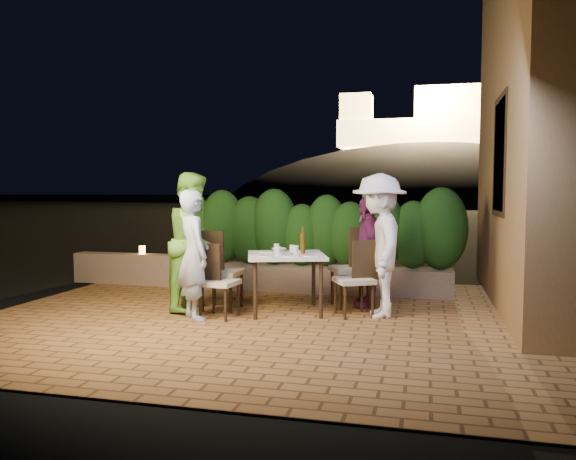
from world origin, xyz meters
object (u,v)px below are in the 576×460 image
(beer_bottle, at_px, (303,240))
(parapet_lamp, at_px, (142,250))
(diner_green, at_px, (194,241))
(diner_purple, at_px, (368,251))
(chair_left_back, at_px, (222,270))
(chair_right_front, at_px, (354,278))
(diner_white, at_px, (379,245))
(dining_table, at_px, (286,283))
(diner_blue, at_px, (194,255))
(bowl, at_px, (279,250))
(chair_left_front, at_px, (219,281))
(chair_right_back, at_px, (351,267))

(beer_bottle, distance_m, parapet_lamp, 3.38)
(diner_green, bearing_deg, diner_purple, -71.78)
(chair_left_back, height_order, chair_right_front, chair_left_back)
(diner_white, bearing_deg, dining_table, -99.71)
(chair_left_back, relative_size, parapet_lamp, 7.37)
(diner_blue, bearing_deg, bowl, -83.72)
(diner_purple, bearing_deg, chair_left_front, -71.88)
(diner_white, bearing_deg, chair_left_front, -85.80)
(chair_left_back, relative_size, diner_green, 0.58)
(chair_right_back, bearing_deg, diner_green, -6.66)
(bowl, distance_m, parapet_lamp, 2.99)
(bowl, xyz_separation_m, diner_blue, (-0.82, -0.92, 0.01))
(chair_right_front, relative_size, chair_right_back, 0.88)
(chair_right_back, xyz_separation_m, diner_white, (0.41, -0.49, 0.35))
(bowl, relative_size, diner_white, 0.10)
(chair_left_front, relative_size, chair_left_back, 0.88)
(diner_purple, bearing_deg, dining_table, -73.11)
(dining_table, xyz_separation_m, chair_right_front, (0.87, -0.02, 0.09))
(chair_left_front, distance_m, parapet_lamp, 2.96)
(chair_right_front, relative_size, diner_purple, 0.63)
(diner_blue, bearing_deg, chair_right_front, -113.11)
(chair_right_front, bearing_deg, dining_table, -28.99)
(beer_bottle, distance_m, bowl, 0.41)
(diner_green, bearing_deg, chair_right_back, -71.86)
(chair_left_front, xyz_separation_m, chair_right_front, (1.59, 0.48, 0.01))
(chair_right_front, height_order, chair_right_back, chair_right_back)
(chair_left_front, bearing_deg, parapet_lamp, 143.16)
(chair_left_front, bearing_deg, chair_left_back, 112.89)
(dining_table, xyz_separation_m, bowl, (-0.16, 0.27, 0.40))
(bowl, height_order, diner_green, diner_green)
(chair_left_back, bearing_deg, diner_white, 4.51)
(dining_table, bearing_deg, beer_bottle, 33.95)
(diner_blue, xyz_separation_m, parapet_lamp, (-1.87, 2.19, -0.21))
(dining_table, xyz_separation_m, chair_left_back, (-0.85, -0.04, 0.14))
(beer_bottle, bearing_deg, chair_left_front, -145.45)
(chair_left_front, relative_size, diner_purple, 0.61)
(dining_table, bearing_deg, bowl, 121.36)
(chair_left_back, xyz_separation_m, chair_right_back, (1.61, 0.57, 0.02))
(bowl, bearing_deg, diner_blue, -131.80)
(diner_purple, bearing_deg, diner_blue, -72.34)
(diner_green, height_order, diner_purple, diner_green)
(chair_left_back, relative_size, diner_purple, 0.69)
(diner_white, distance_m, diner_purple, 0.61)
(chair_left_back, bearing_deg, dining_table, 4.95)
(beer_bottle, height_order, diner_purple, diner_purple)
(bowl, height_order, diner_blue, diner_blue)
(diner_blue, bearing_deg, diner_green, -19.67)
(dining_table, relative_size, chair_right_front, 1.03)
(chair_left_front, distance_m, diner_blue, 0.45)
(chair_left_front, distance_m, chair_right_front, 1.66)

